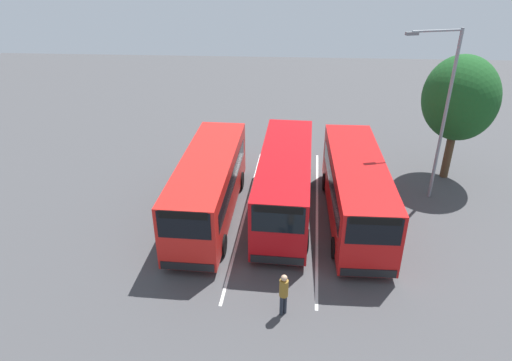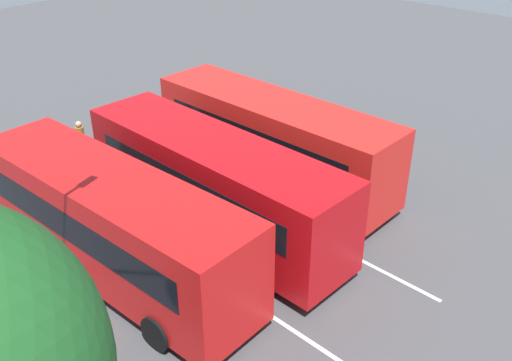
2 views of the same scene
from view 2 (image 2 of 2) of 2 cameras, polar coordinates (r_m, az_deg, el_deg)
ground_plane at (r=18.18m, az=-3.66°, el=-4.82°), size 67.61×67.61×0.00m
bus_far_left at (r=19.97m, az=1.74°, el=4.19°), size 9.37×2.76×3.10m
bus_center_left at (r=17.22m, az=-4.22°, el=-0.27°), size 9.40×2.86×3.10m
bus_center_right at (r=15.84m, az=-14.12°, el=-4.09°), size 9.30×2.51×3.10m
pedestrian at (r=22.50m, az=-17.04°, el=3.99°), size 0.45×0.45×1.74m
lane_stripe_outer_left at (r=19.26m, az=-0.00°, el=-2.57°), size 13.61×0.87×0.01m
lane_stripe_inner_left at (r=17.21m, az=-7.79°, el=-7.28°), size 13.61×0.87×0.01m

